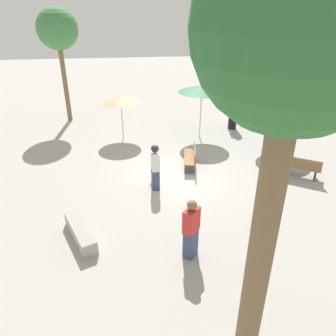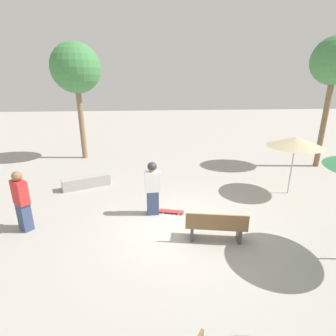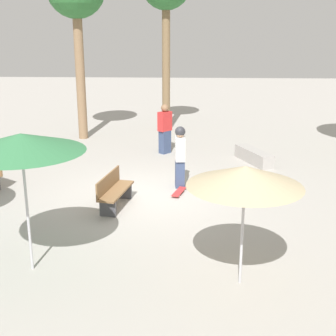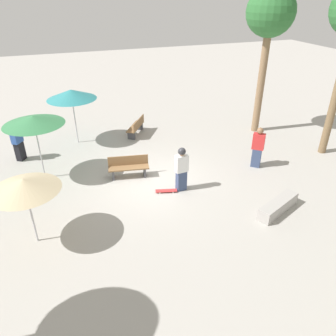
{
  "view_description": "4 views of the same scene",
  "coord_description": "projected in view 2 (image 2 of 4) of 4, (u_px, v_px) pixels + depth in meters",
  "views": [
    {
      "loc": [
        -1.76,
        -11.14,
        6.21
      ],
      "look_at": [
        -0.54,
        -1.24,
        1.05
      ],
      "focal_mm": 35.0,
      "sensor_mm": 36.0,
      "label": 1
    },
    {
      "loc": [
        6.57,
        -0.93,
        4.1
      ],
      "look_at": [
        -1.46,
        -0.26,
        1.35
      ],
      "focal_mm": 28.0,
      "sensor_mm": 36.0,
      "label": 2
    },
    {
      "loc": [
        -1.18,
        11.75,
        4.36
      ],
      "look_at": [
        -0.63,
        -0.38,
        0.67
      ],
      "focal_mm": 50.0,
      "sensor_mm": 36.0,
      "label": 3
    },
    {
      "loc": [
        -10.58,
        3.2,
        6.75
      ],
      "look_at": [
        -0.86,
        -0.29,
        0.97
      ],
      "focal_mm": 35.0,
      "sensor_mm": 36.0,
      "label": 4
    }
  ],
  "objects": [
    {
      "name": "palm_tree_center_right",
      "position": [
        76.0,
        69.0,
        12.93
      ],
      "size": [
        2.44,
        2.44,
        5.84
      ],
      "color": "#896B4C",
      "rests_on": "ground_plane"
    },
    {
      "name": "bystander_watching",
      "position": [
        22.0,
        201.0,
        7.26
      ],
      "size": [
        0.52,
        0.54,
        1.76
      ],
      "rotation": [
        0.0,
        0.0,
        3.99
      ],
      "color": "#38476B",
      "rests_on": "ground_plane"
    },
    {
      "name": "skateboard",
      "position": [
        171.0,
        211.0,
        8.43
      ],
      "size": [
        0.4,
        0.82,
        0.07
      ],
      "rotation": [
        0.0,
        0.0,
        1.31
      ],
      "color": "red",
      "rests_on": "ground_plane"
    },
    {
      "name": "ground_plane",
      "position": [
        181.0,
        228.0,
        7.59
      ],
      "size": [
        60.0,
        60.0,
        0.0
      ],
      "primitive_type": "plane",
      "color": "#ADA8A0"
    },
    {
      "name": "palm_tree_left",
      "position": [
        335.0,
        62.0,
        11.49
      ],
      "size": [
        2.09,
        2.09,
        5.92
      ],
      "color": "brown",
      "rests_on": "ground_plane"
    },
    {
      "name": "skater_main",
      "position": [
        152.0,
        187.0,
        8.11
      ],
      "size": [
        0.29,
        0.48,
        1.74
      ],
      "rotation": [
        0.0,
        0.0,
        1.65
      ],
      "color": "#38476B",
      "rests_on": "ground_plane"
    },
    {
      "name": "shade_umbrella_tan",
      "position": [
        296.0,
        142.0,
        9.29
      ],
      "size": [
        1.96,
        1.96,
        2.16
      ],
      "color": "#B7B7BC",
      "rests_on": "ground_plane"
    },
    {
      "name": "bench_far",
      "position": [
        216.0,
        226.0,
        6.88
      ],
      "size": [
        0.72,
        1.65,
        0.85
      ],
      "rotation": [
        0.0,
        0.0,
        1.39
      ],
      "color": "#47474C",
      "rests_on": "ground_plane"
    },
    {
      "name": "concrete_ledge",
      "position": [
        86.0,
        182.0,
        10.41
      ],
      "size": [
        1.12,
        1.86,
        0.43
      ],
      "rotation": [
        0.0,
        0.0,
        1.97
      ],
      "color": "#A8A39E",
      "rests_on": "ground_plane"
    }
  ]
}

